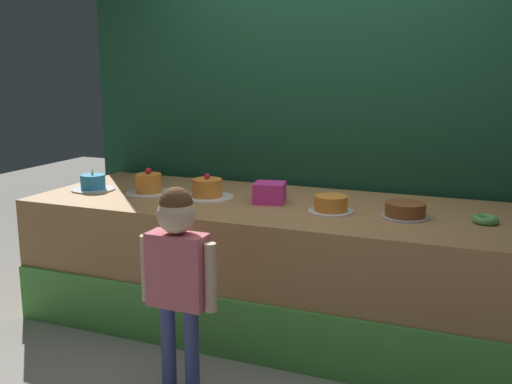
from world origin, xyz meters
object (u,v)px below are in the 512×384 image
object	(u,v)px
pink_box	(270,193)
cake_center_right	(331,205)
donut	(485,220)
cake_center_left	(207,190)
cake_left	(149,185)
cake_far_left	(93,183)
child_figure	(178,263)
cake_right	(405,210)

from	to	relation	value
pink_box	cake_center_right	distance (m)	0.43
donut	cake_center_left	distance (m)	1.67
donut	cake_left	world-z (taller)	cake_left
cake_far_left	cake_center_left	bearing A→B (deg)	5.05
donut	cake_center_left	xyz separation A→B (m)	(-1.67, 0.00, 0.03)
cake_far_left	cake_center_left	size ratio (longest dim) A/B	0.87
pink_box	cake_far_left	distance (m)	1.26
child_figure	cake_far_left	distance (m)	1.46
pink_box	cake_center_left	xyz separation A→B (m)	(-0.42, -0.03, -0.01)
cake_left	cake_center_right	size ratio (longest dim) A/B	1.16
cake_far_left	cake_center_right	size ratio (longest dim) A/B	1.11
donut	pink_box	bearing A→B (deg)	178.63
cake_left	cake_center_left	bearing A→B (deg)	4.24
pink_box	cake_left	distance (m)	0.84
pink_box	cake_left	xyz separation A→B (m)	(-0.84, -0.06, -0.00)
cake_center_left	cake_right	world-z (taller)	cake_center_left
cake_far_left	cake_left	bearing A→B (deg)	5.86
pink_box	cake_left	bearing A→B (deg)	-176.01
child_figure	cake_left	bearing A→B (deg)	128.79
pink_box	cake_center_right	xyz separation A→B (m)	(0.42, -0.10, -0.02)
cake_right	cake_center_left	bearing A→B (deg)	178.42
child_figure	cake_left	size ratio (longest dim) A/B	3.47
cake_far_left	cake_center_left	xyz separation A→B (m)	(0.84, 0.07, 0.01)
cake_far_left	cake_left	size ratio (longest dim) A/B	0.96
donut	cake_left	distance (m)	2.09
pink_box	cake_right	size ratio (longest dim) A/B	0.70
child_figure	cake_center_left	world-z (taller)	child_figure
child_figure	donut	bearing A→B (deg)	35.15
child_figure	cake_center_left	bearing A→B (deg)	108.72
child_figure	cake_center_left	size ratio (longest dim) A/B	3.15
pink_box	cake_center_right	size ratio (longest dim) A/B	0.70
cake_center_left	cake_right	size ratio (longest dim) A/B	1.26
cake_left	pink_box	bearing A→B (deg)	3.99
cake_far_left	cake_center_right	world-z (taller)	cake_far_left
child_figure	cake_center_left	distance (m)	1.02
cake_far_left	cake_right	size ratio (longest dim) A/B	1.10
cake_left	cake_center_left	size ratio (longest dim) A/B	0.91
donut	cake_center_right	bearing A→B (deg)	-175.26
cake_center_right	donut	bearing A→B (deg)	4.74
pink_box	cake_center_left	world-z (taller)	cake_center_left
cake_right	pink_box	bearing A→B (deg)	175.77
donut	cake_right	bearing A→B (deg)	-175.63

